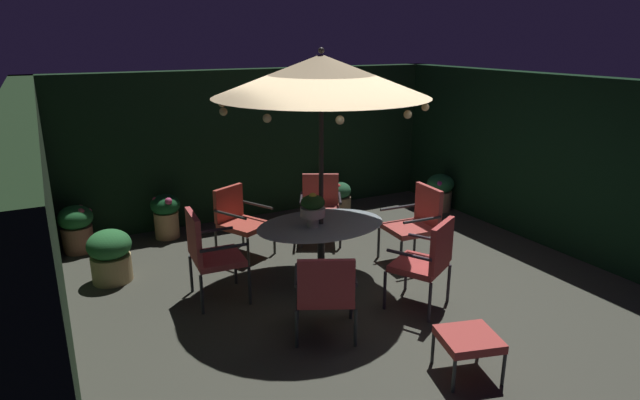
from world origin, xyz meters
TOP-DOWN VIEW (x-y plane):
  - ground_plane at (0.00, 0.00)m, footprint 6.86×6.68m
  - hedge_backdrop_rear at (0.00, 3.19)m, footprint 6.86×0.30m
  - hedge_backdrop_left at (-3.28, 0.00)m, footprint 0.30×6.68m
  - hedge_backdrop_right at (3.28, 0.00)m, footprint 0.30×6.68m
  - patio_dining_table at (-0.25, 0.34)m, footprint 1.63×1.16m
  - patio_umbrella at (-0.25, 0.34)m, footprint 2.49×2.49m
  - centerpiece_planter at (-0.40, 0.28)m, footprint 0.30×0.30m
  - patio_chair_north at (0.38, 1.57)m, footprint 0.80×0.81m
  - patio_chair_northeast at (-0.89, 1.58)m, footprint 0.78×0.81m
  - patio_chair_east at (-1.65, 0.42)m, footprint 0.61×0.65m
  - patio_chair_southeast at (-0.86, -0.90)m, footprint 0.79×0.77m
  - patio_chair_south at (0.43, -0.87)m, footprint 0.79×0.77m
  - patio_chair_southwest at (1.14, 0.25)m, footprint 0.66×0.64m
  - ottoman_footrest at (-0.02, -2.03)m, footprint 0.60×0.59m
  - potted_plant_left_near at (1.24, 2.54)m, footprint 0.42×0.42m
  - potted_plant_left_far at (-2.88, 2.71)m, footprint 0.48×0.48m
  - potted_plant_right_far at (-2.59, 1.48)m, footprint 0.53×0.53m
  - potted_plant_right_near at (2.87, 1.84)m, footprint 0.47×0.47m
  - potted_plant_back_right at (-1.65, 2.68)m, footprint 0.44×0.44m

SIDE VIEW (x-z plane):
  - ground_plane at x=0.00m, z-range -0.02..0.00m
  - potted_plant_left_near at x=1.24m, z-range 0.00..0.54m
  - ottoman_footrest at x=-0.02m, z-range 0.14..0.54m
  - potted_plant_right_near at x=2.87m, z-range 0.03..0.66m
  - potted_plant_right_far at x=-2.59m, z-range 0.02..0.68m
  - potted_plant_left_far at x=-2.88m, z-range 0.03..0.69m
  - potted_plant_back_right at x=-1.65m, z-range 0.04..0.71m
  - patio_chair_southeast at x=-0.86m, z-range 0.07..0.99m
  - patio_chair_northeast at x=-0.89m, z-range 0.06..1.00m
  - patio_chair_north at x=0.38m, z-range 0.07..1.03m
  - patio_dining_table at x=-0.25m, z-range 0.20..0.93m
  - patio_chair_southwest at x=1.14m, z-range 0.07..1.09m
  - patio_chair_south at x=0.43m, z-range 0.08..1.12m
  - patio_chair_east at x=-1.65m, z-range 0.08..1.15m
  - centerpiece_planter at x=-0.40m, z-range 0.76..1.19m
  - hedge_backdrop_rear at x=0.00m, z-range 0.00..2.42m
  - hedge_backdrop_left at x=-3.28m, z-range 0.00..2.42m
  - hedge_backdrop_right at x=3.28m, z-range 0.00..2.42m
  - patio_umbrella at x=-0.25m, z-range 1.09..3.89m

